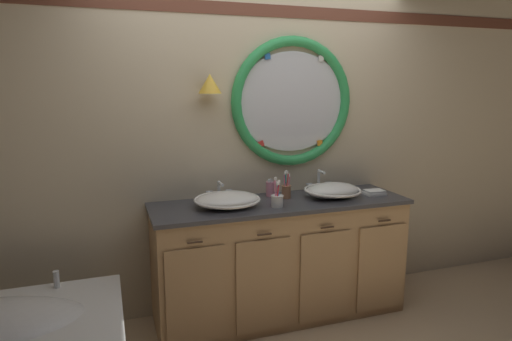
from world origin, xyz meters
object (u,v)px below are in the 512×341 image
(toothbrush_holder_right, at_px, (286,190))
(folded_hand_towel, at_px, (374,192))
(toothbrush_holder_left, at_px, (277,200))
(sink_basin_right, at_px, (333,190))
(sink_basin_left, at_px, (227,200))
(soap_dispenser, at_px, (270,188))

(toothbrush_holder_right, distance_m, folded_hand_towel, 0.72)
(toothbrush_holder_left, xyz_separation_m, toothbrush_holder_right, (0.16, 0.21, 0.01))
(sink_basin_right, relative_size, toothbrush_holder_right, 2.01)
(sink_basin_left, relative_size, soap_dispenser, 3.31)
(sink_basin_left, bearing_deg, toothbrush_holder_left, -17.65)
(sink_basin_left, bearing_deg, sink_basin_right, -0.00)
(toothbrush_holder_right, xyz_separation_m, folded_hand_towel, (0.71, -0.12, -0.04))
(sink_basin_left, height_order, sink_basin_right, sink_basin_right)
(sink_basin_left, relative_size, sink_basin_right, 1.07)
(toothbrush_holder_left, relative_size, toothbrush_holder_right, 0.99)
(soap_dispenser, bearing_deg, toothbrush_holder_left, -101.24)
(sink_basin_left, distance_m, toothbrush_holder_right, 0.51)
(sink_basin_left, relative_size, toothbrush_holder_left, 2.19)
(sink_basin_right, distance_m, toothbrush_holder_left, 0.51)
(folded_hand_towel, bearing_deg, sink_basin_left, 178.99)
(sink_basin_left, xyz_separation_m, folded_hand_towel, (1.21, -0.02, -0.04))
(toothbrush_holder_right, relative_size, soap_dispenser, 1.54)
(toothbrush_holder_left, bearing_deg, sink_basin_right, 12.17)
(sink_basin_left, height_order, folded_hand_towel, sink_basin_left)
(toothbrush_holder_right, height_order, soap_dispenser, toothbrush_holder_right)
(sink_basin_left, height_order, soap_dispenser, soap_dispenser)
(sink_basin_left, height_order, toothbrush_holder_right, toothbrush_holder_right)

